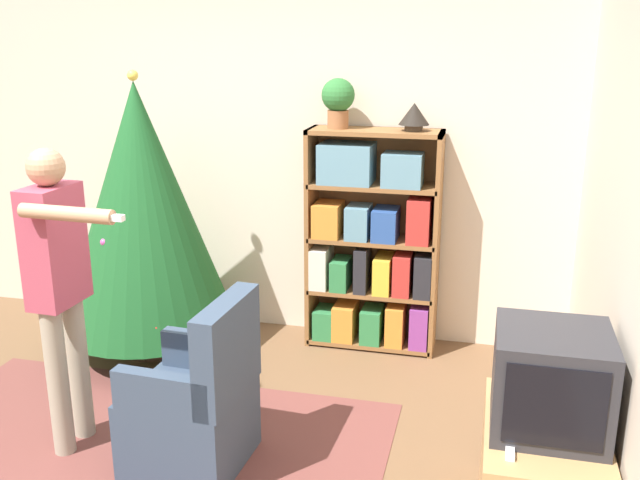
{
  "coord_description": "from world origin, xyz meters",
  "views": [
    {
      "loc": [
        1.54,
        -2.71,
        2.17
      ],
      "look_at": [
        0.65,
        0.95,
        1.05
      ],
      "focal_mm": 40.0,
      "sensor_mm": 36.0,
      "label": 1
    }
  ],
  "objects": [
    {
      "name": "potted_plant",
      "position": [
        0.53,
        1.94,
        1.72
      ],
      "size": [
        0.22,
        0.22,
        0.33
      ],
      "color": "#935B38",
      "rests_on": "bookshelf"
    },
    {
      "name": "television",
      "position": [
        1.85,
        0.17,
        0.73
      ],
      "size": [
        0.48,
        0.47,
        0.44
      ],
      "color": "#28282D",
      "rests_on": "tv_stand"
    },
    {
      "name": "armchair",
      "position": [
        0.17,
        0.28,
        0.32
      ],
      "size": [
        0.6,
        0.59,
        0.92
      ],
      "rotation": [
        0.0,
        0.0,
        -1.63
      ],
      "color": "#334256",
      "rests_on": "ground_plane"
    },
    {
      "name": "game_remote",
      "position": [
        1.69,
        -0.07,
        0.52
      ],
      "size": [
        0.04,
        0.12,
        0.02
      ],
      "color": "white",
      "rests_on": "tv_stand"
    },
    {
      "name": "bookshelf",
      "position": [
        0.78,
        1.93,
        0.74
      ],
      "size": [
        0.9,
        0.31,
        1.53
      ],
      "color": "brown",
      "rests_on": "ground_plane"
    },
    {
      "name": "table_lamp",
      "position": [
        1.03,
        1.94,
        1.64
      ],
      "size": [
        0.2,
        0.2,
        0.18
      ],
      "color": "#473828",
      "rests_on": "bookshelf"
    },
    {
      "name": "standing_person",
      "position": [
        -0.56,
        0.29,
        0.96
      ],
      "size": [
        0.62,
        0.49,
        1.62
      ],
      "rotation": [
        0.0,
        0.0,
        -1.62
      ],
      "color": "#9E937F",
      "rests_on": "ground_plane"
    },
    {
      "name": "wall_back",
      "position": [
        0.0,
        2.17,
        1.3
      ],
      "size": [
        8.0,
        0.1,
        2.6
      ],
      "color": "beige",
      "rests_on": "ground_plane"
    },
    {
      "name": "christmas_tree",
      "position": [
        -0.68,
        1.45,
        1.03
      ],
      "size": [
        1.18,
        1.18,
        1.93
      ],
      "color": "#4C3323",
      "rests_on": "ground_plane"
    },
    {
      "name": "book_pile_near_tree",
      "position": [
        -0.22,
        1.09,
        0.05
      ],
      "size": [
        0.23,
        0.19,
        0.1
      ],
      "color": "#232328",
      "rests_on": "ground_plane"
    },
    {
      "name": "area_rug",
      "position": [
        -0.22,
        0.29,
        0.0
      ],
      "size": [
        2.68,
        1.66,
        0.01
      ],
      "color": "brown",
      "rests_on": "ground_plane"
    },
    {
      "name": "tv_stand",
      "position": [
        1.85,
        0.18,
        0.26
      ],
      "size": [
        0.52,
        0.82,
        0.51
      ],
      "color": "tan",
      "rests_on": "ground_plane"
    }
  ]
}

